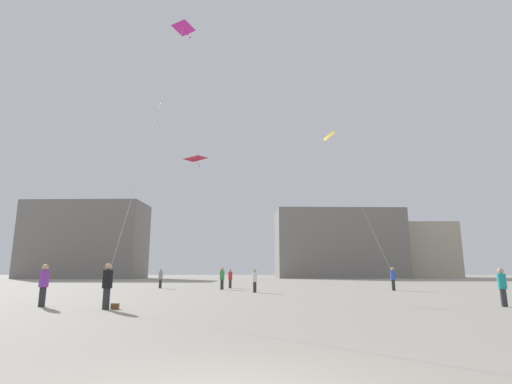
{
  "coord_description": "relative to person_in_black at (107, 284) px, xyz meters",
  "views": [
    {
      "loc": [
        0.44,
        -5.12,
        1.56
      ],
      "look_at": [
        0.0,
        16.47,
        5.91
      ],
      "focal_mm": 27.51,
      "sensor_mm": 36.0,
      "label": 1
    }
  ],
  "objects": [
    {
      "name": "kite_crimson_delta",
      "position": [
        0.41,
        17.22,
        10.34
      ],
      "size": [
        3.49,
        1.15,
        10.56
      ],
      "color": "red"
    },
    {
      "name": "building_right_hall",
      "position": [
        41.08,
        80.35,
        5.24
      ],
      "size": [
        19.15,
        16.52,
        12.53
      ],
      "color": "#B2A893",
      "rests_on": "ground_plane"
    },
    {
      "name": "person_in_red",
      "position": [
        3.41,
        20.11,
        -0.09
      ],
      "size": [
        0.37,
        0.37,
        1.7
      ],
      "rotation": [
        0.0,
        0.0,
        4.09
      ],
      "color": "#2D2D33",
      "rests_on": "ground_plane"
    },
    {
      "name": "kite_amber_delta",
      "position": [
        12.64,
        18.3,
        12.61
      ],
      "size": [
        4.96,
        3.11,
        12.99
      ],
      "color": "yellow"
    },
    {
      "name": "kite_magenta_delta",
      "position": [
        2.03,
        2.7,
        13.15
      ],
      "size": [
        2.65,
        3.22,
        13.71
      ],
      "color": "#D12899"
    },
    {
      "name": "person_in_black",
      "position": [
        0.0,
        0.0,
        0.0
      ],
      "size": [
        0.41,
        0.41,
        1.87
      ],
      "rotation": [
        0.0,
        0.0,
        3.03
      ],
      "color": "#2D2D33",
      "rests_on": "ground_plane"
    },
    {
      "name": "handbag_beside_flyer",
      "position": [
        0.35,
        0.1,
        -0.9
      ],
      "size": [
        0.32,
        0.15,
        0.24
      ],
      "primitive_type": "cube",
      "rotation": [
        0.0,
        0.0,
        0.02
      ],
      "color": "brown",
      "rests_on": "ground_plane"
    },
    {
      "name": "person_in_blue",
      "position": [
        16.92,
        16.03,
        -0.02
      ],
      "size": [
        0.4,
        0.4,
        1.84
      ],
      "rotation": [
        0.0,
        0.0,
        0.49
      ],
      "color": "#2D2D33",
      "rests_on": "ground_plane"
    },
    {
      "name": "person_in_teal",
      "position": [
        17.13,
        1.59,
        -0.1
      ],
      "size": [
        0.37,
        0.37,
        1.68
      ],
      "rotation": [
        0.0,
        0.0,
        5.16
      ],
      "color": "#2D2D33",
      "rests_on": "ground_plane"
    },
    {
      "name": "building_centre_hall",
      "position": [
        23.08,
        72.67,
        6.4
      ],
      "size": [
        28.01,
        14.81,
        14.85
      ],
      "color": "gray",
      "rests_on": "ground_plane"
    },
    {
      "name": "person_in_green",
      "position": [
        2.93,
        17.53,
        -0.01
      ],
      "size": [
        0.4,
        0.4,
        1.85
      ],
      "rotation": [
        0.0,
        0.0,
        0.15
      ],
      "color": "#2D2D33",
      "rests_on": "ground_plane"
    },
    {
      "name": "building_left_hall",
      "position": [
        -30.92,
        65.27,
        6.82
      ],
      "size": [
        24.04,
        10.78,
        15.69
      ],
      "color": "gray",
      "rests_on": "ground_plane"
    },
    {
      "name": "person_in_white",
      "position": [
        5.83,
        12.92,
        -0.1
      ],
      "size": [
        0.37,
        0.37,
        1.68
      ],
      "rotation": [
        0.0,
        0.0,
        4.94
      ],
      "color": "#2D2D33",
      "rests_on": "ground_plane"
    },
    {
      "name": "person_in_purple",
      "position": [
        -3.34,
        1.19,
        -0.01
      ],
      "size": [
        0.4,
        0.4,
        1.85
      ],
      "rotation": [
        0.0,
        0.0,
        3.38
      ],
      "color": "#2D2D33",
      "rests_on": "ground_plane"
    },
    {
      "name": "person_in_grey",
      "position": [
        -2.95,
        19.86,
        -0.07
      ],
      "size": [
        0.38,
        0.38,
        1.74
      ],
      "rotation": [
        0.0,
        0.0,
        0.81
      ],
      "color": "#2D2D33",
      "rests_on": "ground_plane"
    }
  ]
}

